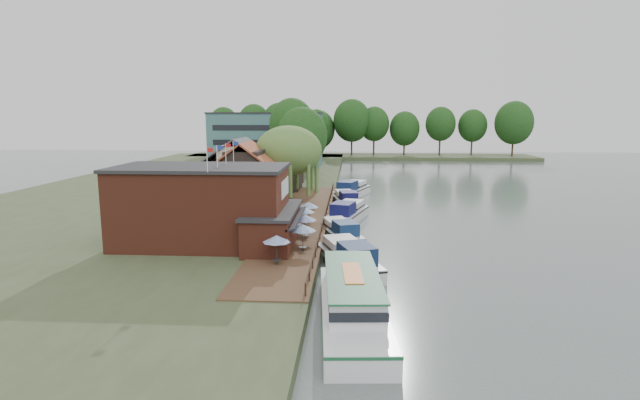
{
  "coord_description": "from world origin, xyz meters",
  "views": [
    {
      "loc": [
        -2.38,
        -44.93,
        12.84
      ],
      "look_at": [
        -6.0,
        12.0,
        3.0
      ],
      "focal_mm": 28.0,
      "sensor_mm": 36.0,
      "label": 1
    }
  ],
  "objects": [
    {
      "name": "bank_tree_0",
      "position": [
        -10.96,
        41.12,
        7.55
      ],
      "size": [
        8.75,
        8.75,
        13.09
      ],
      "primitive_type": null,
      "color": "#143811",
      "rests_on": "land_bank"
    },
    {
      "name": "cottage_b",
      "position": [
        -18.0,
        24.0,
        5.25
      ],
      "size": [
        9.6,
        8.6,
        8.5
      ],
      "primitive_type": null,
      "color": "beige",
      "rests_on": "land_bank"
    },
    {
      "name": "pub",
      "position": [
        -14.0,
        -1.0,
        4.65
      ],
      "size": [
        20.0,
        11.0,
        7.3
      ],
      "primitive_type": null,
      "color": "maroon",
      "rests_on": "land_bank"
    },
    {
      "name": "swan",
      "position": [
        -2.75,
        -11.06,
        0.22
      ],
      "size": [
        0.44,
        0.44,
        0.44
      ],
      "primitive_type": "sphere",
      "color": "white",
      "rests_on": "ground"
    },
    {
      "name": "cruiser_3",
      "position": [
        -3.11,
        24.48,
        1.19
      ],
      "size": [
        5.0,
        10.25,
        2.38
      ],
      "primitive_type": null,
      "rotation": [
        0.0,
        0.0,
        0.19
      ],
      "color": "white",
      "rests_on": "ground"
    },
    {
      "name": "umbrella_2",
      "position": [
        -7.95,
        -0.8,
        2.29
      ],
      "size": [
        2.15,
        2.15,
        2.38
      ],
      "primitive_type": null,
      "color": "navy",
      "rests_on": "quay_deck"
    },
    {
      "name": "bank_tree_5",
      "position": [
        -17.83,
        92.12,
        8.05
      ],
      "size": [
        8.07,
        8.07,
        14.1
      ],
      "primitive_type": null,
      "color": "#143811",
      "rests_on": "land_bank"
    },
    {
      "name": "cottage_c",
      "position": [
        -14.0,
        33.0,
        5.25
      ],
      "size": [
        7.6,
        7.6,
        8.5
      ],
      "primitive_type": null,
      "color": "black",
      "rests_on": "land_bank"
    },
    {
      "name": "cruiser_2",
      "position": [
        -2.8,
        14.78,
        1.29
      ],
      "size": [
        6.11,
        11.04,
        2.57
      ],
      "primitive_type": null,
      "rotation": [
        0.0,
        0.0,
        -0.27
      ],
      "color": "silver",
      "rests_on": "ground"
    },
    {
      "name": "umbrella_5",
      "position": [
        -6.95,
        7.77,
        2.29
      ],
      "size": [
        2.21,
        2.21,
        2.38
      ],
      "primitive_type": null,
      "color": "#1A498F",
      "rests_on": "quay_deck"
    },
    {
      "name": "umbrella_0",
      "position": [
        -8.19,
        -7.22,
        2.29
      ],
      "size": [
        2.23,
        2.23,
        2.38
      ],
      "primitive_type": null,
      "color": "#1B4698",
      "rests_on": "quay_deck"
    },
    {
      "name": "hotel_block",
      "position": [
        -22.0,
        70.0,
        7.15
      ],
      "size": [
        25.4,
        12.4,
        12.3
      ],
      "primitive_type": null,
      "color": "#38666B",
      "rests_on": "land_bank"
    },
    {
      "name": "cottage_a",
      "position": [
        -15.0,
        14.0,
        5.25
      ],
      "size": [
        8.6,
        7.6,
        8.5
      ],
      "primitive_type": null,
      "color": "black",
      "rests_on": "land_bank"
    },
    {
      "name": "umbrella_3",
      "position": [
        -6.73,
        1.07,
        2.29
      ],
      "size": [
        2.27,
        2.27,
        2.38
      ],
      "primitive_type": null,
      "color": "navy",
      "rests_on": "quay_deck"
    },
    {
      "name": "bank_tree_1",
      "position": [
        -13.91,
        51.3,
        8.47
      ],
      "size": [
        8.76,
        8.76,
        14.93
      ],
      "primitive_type": null,
      "color": "#143811",
      "rests_on": "land_bank"
    },
    {
      "name": "umbrella_1",
      "position": [
        -6.51,
        -3.23,
        2.29
      ],
      "size": [
        2.36,
        2.36,
        2.38
      ],
      "primitive_type": null,
      "color": "#1A4693",
      "rests_on": "quay_deck"
    },
    {
      "name": "bank_tree_3",
      "position": [
        -13.21,
        79.6,
        6.89
      ],
      "size": [
        8.55,
        8.55,
        11.79
      ],
      "primitive_type": null,
      "color": "#143811",
      "rests_on": "land_bank"
    },
    {
      "name": "bank_tree_4",
      "position": [
        -11.45,
        84.44,
        7.55
      ],
      "size": [
        6.17,
        6.17,
        13.1
      ],
      "primitive_type": null,
      "color": "#143811",
      "rests_on": "land_bank"
    },
    {
      "name": "land_bank",
      "position": [
        -30.0,
        35.0,
        0.5
      ],
      "size": [
        50.0,
        140.0,
        1.0
      ],
      "primitive_type": "cube",
      "color": "#384728",
      "rests_on": "ground"
    },
    {
      "name": "quay_rail",
      "position": [
        -5.3,
        10.5,
        1.5
      ],
      "size": [
        0.2,
        49.0,
        1.0
      ],
      "primitive_type": null,
      "color": "black",
      "rests_on": "land_bank"
    },
    {
      "name": "tour_boat",
      "position": [
        -2.2,
        -15.62,
        1.56
      ],
      "size": [
        5.01,
        14.5,
        3.11
      ],
      "primitive_type": null,
      "rotation": [
        0.0,
        0.0,
        0.07
      ],
      "color": "silver",
      "rests_on": "ground"
    },
    {
      "name": "bank_tree_2",
      "position": [
        -13.56,
        58.31,
        6.37
      ],
      "size": [
        6.23,
        6.23,
        10.74
      ],
      "primitive_type": null,
      "color": "#143811",
      "rests_on": "land_bank"
    },
    {
      "name": "quay_deck",
      "position": [
        -8.0,
        10.0,
        1.05
      ],
      "size": [
        6.0,
        50.0,
        0.1
      ],
      "primitive_type": "cube",
      "color": "#47301E",
      "rests_on": "land_bank"
    },
    {
      "name": "umbrella_4",
      "position": [
        -7.23,
        4.98,
        2.29
      ],
      "size": [
        2.29,
        2.29,
        2.38
      ],
      "primitive_type": null,
      "color": "#1B5099",
      "rests_on": "quay_deck"
    },
    {
      "name": "cruiser_1",
      "position": [
        -3.49,
        5.24,
        1.14
      ],
      "size": [
        5.94,
        9.94,
        2.28
      ],
      "primitive_type": null,
      "rotation": [
        0.0,
        0.0,
        0.33
      ],
      "color": "silver",
      "rests_on": "ground"
    },
    {
      "name": "willow",
      "position": [
        -10.5,
        19.0,
        6.21
      ],
      "size": [
        8.6,
        8.6,
        10.43
      ],
      "primitive_type": null,
      "color": "#476B2D",
      "rests_on": "land_bank"
    },
    {
      "name": "ground",
      "position": [
        0.0,
        0.0,
        0.0
      ],
      "size": [
        260.0,
        260.0,
        0.0
      ],
      "primitive_type": "plane",
      "color": "#4D5957",
      "rests_on": "ground"
    },
    {
      "name": "cruiser_4",
      "position": [
        -2.27,
        33.37,
        1.32
      ],
      "size": [
        6.94,
        11.32,
        2.65
      ],
      "primitive_type": null,
      "rotation": [
        0.0,
        0.0,
        -0.35
      ],
      "color": "silver",
      "rests_on": "ground"
    },
    {
      "name": "cruiser_0",
      "position": [
        -2.57,
        -4.58,
        1.31
      ],
      "size": [
        6.81,
        11.25,
        2.63
      ],
      "primitive_type": null,
      "rotation": [
        0.0,
        0.0,
        0.34
      ],
      "color": "silver",
      "rests_on": "ground"
    }
  ]
}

